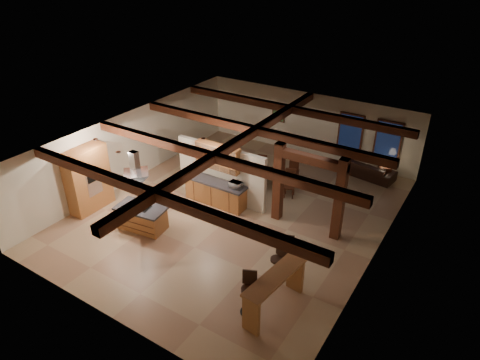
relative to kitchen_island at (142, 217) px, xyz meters
The scene contains 23 objects.
ground 3.40m from the kitchen_island, 49.49° to the left, with size 12.00×12.00×0.00m, color tan.
room_walls 3.63m from the kitchen_island, 49.49° to the left, with size 12.00×12.00×12.00m.
ceiling_beams 4.10m from the kitchen_island, 49.49° to the left, with size 10.00×12.00×0.28m.
timber_posts 5.76m from the kitchen_island, 33.14° to the left, with size 2.50×0.30×2.90m.
partition_wall 3.35m from the kitchen_island, 68.78° to the left, with size 3.80×0.18×2.20m, color beige.
pantry_cabinet 2.60m from the kitchen_island, behind, with size 0.67×1.60×2.40m.
back_counter 2.92m from the kitchen_island, 66.02° to the left, with size 2.50×0.66×0.94m.
upper_display_cabinet 3.42m from the kitchen_island, 67.52° to the left, with size 1.80×0.36×0.95m.
range_hood 1.36m from the kitchen_island, 90.00° to the left, with size 1.10×1.10×1.40m.
back_windows 9.91m from the kitchen_island, 59.58° to the left, with size 2.70×0.07×1.70m.
framed_art 8.62m from the kitchen_island, 85.37° to the left, with size 0.65×0.05×0.85m.
recessed_cans 2.55m from the kitchen_island, 118.78° to the left, with size 3.16×2.46×0.03m.
kitchen_island is the anchor object (origin of this frame).
dining_table 5.59m from the kitchen_island, 63.72° to the left, with size 1.69×0.94×0.59m, color #39190E.
sofa 9.48m from the kitchen_island, 55.68° to the left, with size 2.22×0.87×0.65m, color black.
microwave 3.45m from the kitchen_island, 51.98° to the left, with size 0.44×0.29×0.24m, color #ADADB2.
bar_counter 5.68m from the kitchen_island, ahead, with size 0.83×2.25×1.15m.
side_table 9.95m from the kitchen_island, 53.10° to the left, with size 0.48×0.48×0.60m, color #3B1F0E.
table_lamp 9.96m from the kitchen_island, 53.10° to the left, with size 0.31×0.31×0.36m.
bar_stool_a 5.25m from the kitchen_island, 14.45° to the right, with size 0.48×0.50×1.28m.
bar_stool_b 5.13m from the kitchen_island, ahead, with size 0.42×0.44×1.18m.
bar_stool_c 5.24m from the kitchen_island, ahead, with size 0.47×0.48×1.26m.
dining_chairs 5.59m from the kitchen_island, 63.72° to the left, with size 2.14×2.14×1.11m.
Camera 1 is at (7.15, -10.99, 8.59)m, focal length 32.00 mm.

